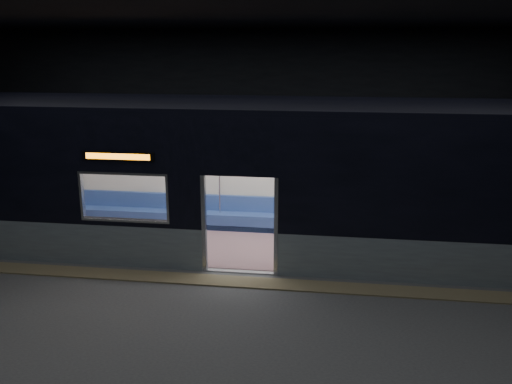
# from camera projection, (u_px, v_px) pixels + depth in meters

# --- Properties ---
(station_floor) EXTENTS (24.00, 14.00, 0.01)m
(station_floor) POSITION_uv_depth(u_px,v_px,m) (231.00, 295.00, 10.20)
(station_floor) COLOR #47494C
(station_floor) RESTS_ON ground
(station_envelope) EXTENTS (24.00, 14.00, 5.00)m
(station_envelope) POSITION_uv_depth(u_px,v_px,m) (228.00, 99.00, 9.22)
(station_envelope) COLOR black
(station_envelope) RESTS_ON station_floor
(tactile_strip) EXTENTS (22.80, 0.50, 0.03)m
(tactile_strip) POSITION_uv_depth(u_px,v_px,m) (236.00, 282.00, 10.72)
(tactile_strip) COLOR #8C7F59
(tactile_strip) RESTS_ON station_floor
(metro_car) EXTENTS (18.00, 3.04, 3.35)m
(metro_car) POSITION_uv_depth(u_px,v_px,m) (251.00, 169.00, 12.13)
(metro_car) COLOR #879BA2
(metro_car) RESTS_ON station_floor
(passenger) EXTENTS (0.44, 0.73, 1.40)m
(passenger) POSITION_uv_depth(u_px,v_px,m) (325.00, 204.00, 13.14)
(passenger) COLOR black
(passenger) RESTS_ON metro_car
(handbag) EXTENTS (0.34, 0.31, 0.15)m
(handbag) POSITION_uv_depth(u_px,v_px,m) (327.00, 211.00, 12.94)
(handbag) COLOR black
(handbag) RESTS_ON passenger
(transit_map) EXTENTS (1.04, 0.03, 0.67)m
(transit_map) POSITION_uv_depth(u_px,v_px,m) (467.00, 178.00, 12.81)
(transit_map) COLOR white
(transit_map) RESTS_ON metro_car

